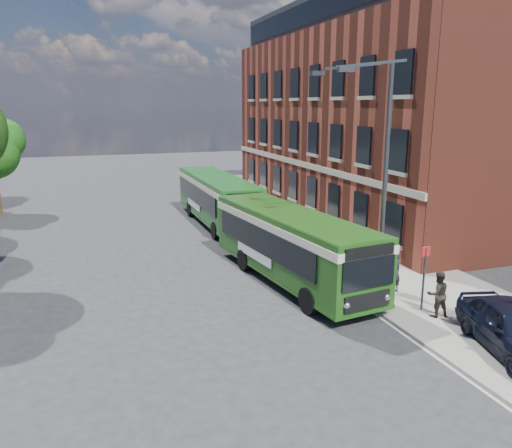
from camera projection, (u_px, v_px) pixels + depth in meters
name	position (u px, v px, depth m)	size (l,w,h in m)	color
ground	(241.00, 292.00, 20.33)	(120.00, 120.00, 0.00)	#2A2A2D
pavement	(312.00, 230.00, 29.89)	(6.00, 48.00, 0.15)	gray
kerb_line	(264.00, 236.00, 28.93)	(0.12, 48.00, 0.01)	beige
brick_office	(382.00, 111.00, 34.17)	(12.10, 26.00, 14.20)	maroon
street_lamp	(377.00, 176.00, 18.91)	(2.96, 2.38, 9.00)	#323437
bus_stop_sign	(424.00, 274.00, 17.90)	(0.35, 0.08, 2.52)	#323437
bus_front	(292.00, 241.00, 21.07)	(3.85, 10.45, 3.02)	#1D4C14
bus_rear	(217.00, 195.00, 31.53)	(2.81, 11.18, 3.02)	#17581B
pedestrian_a	(394.00, 271.00, 19.67)	(0.63, 0.42, 1.74)	black
pedestrian_b	(438.00, 294.00, 17.44)	(0.80, 0.63, 1.65)	black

